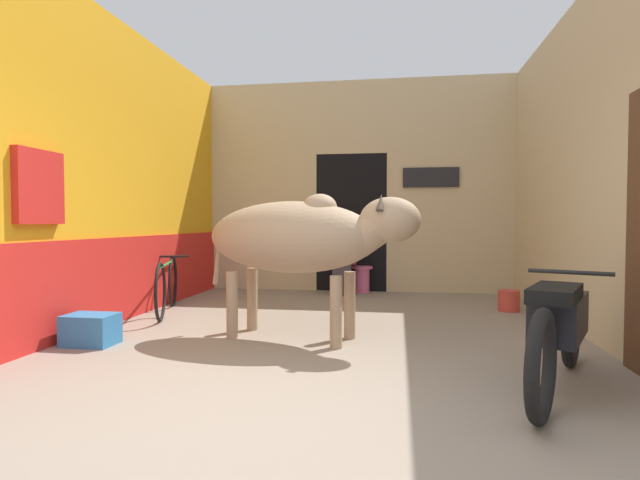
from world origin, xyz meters
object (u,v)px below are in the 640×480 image
object	(u,v)px
shopkeeper_seated	(343,253)
plastic_stool	(362,279)
motorcycle_near	(559,326)
bucket	(509,301)
crate	(91,330)
cow	(301,237)
bicycle	(167,285)

from	to	relation	value
shopkeeper_seated	plastic_stool	size ratio (longest dim) A/B	2.93
motorcycle_near	bucket	distance (m)	3.07
motorcycle_near	shopkeeper_seated	bearing A→B (deg)	114.58
crate	bucket	distance (m)	4.78
plastic_stool	crate	size ratio (longest dim) A/B	0.95
cow	bucket	distance (m)	3.08
shopkeeper_seated	crate	size ratio (longest dim) A/B	2.77
motorcycle_near	crate	xyz separation A→B (m)	(-3.81, 0.65, -0.29)
cow	plastic_stool	xyz separation A→B (m)	(0.35, 3.22, -0.75)
cow	bicycle	distance (m)	2.27
motorcycle_near	plastic_stool	bearing A→B (deg)	110.21
plastic_stool	crate	bearing A→B (deg)	-120.56
cow	shopkeeper_seated	distance (m)	3.00
motorcycle_near	shopkeeper_seated	size ratio (longest dim) A/B	1.48
bicycle	crate	bearing A→B (deg)	-88.67
shopkeeper_seated	motorcycle_near	bearing A→B (deg)	-65.42
cow	shopkeeper_seated	world-z (taller)	cow
cow	crate	size ratio (longest dim) A/B	4.90
motorcycle_near	bicycle	distance (m)	4.46
shopkeeper_seated	crate	xyz separation A→B (m)	(-1.92, -3.49, -0.50)
shopkeeper_seated	bucket	size ratio (longest dim) A/B	4.69
bucket	motorcycle_near	bearing A→B (deg)	-96.10
bicycle	bucket	bearing A→B (deg)	10.81
cow	motorcycle_near	distance (m)	2.34
motorcycle_near	bicycle	xyz separation A→B (m)	(-3.85, 2.25, -0.09)
bicycle	cow	bearing A→B (deg)	-29.98
bicycle	crate	size ratio (longest dim) A/B	3.77
bucket	crate	bearing A→B (deg)	-149.91
motorcycle_near	shopkeeper_seated	xyz separation A→B (m)	(-1.89, 4.14, 0.20)
cow	bucket	bearing A→B (deg)	39.50
shopkeeper_seated	plastic_stool	bearing A→B (deg)	39.91
bicycle	shopkeeper_seated	world-z (taller)	shopkeeper_seated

